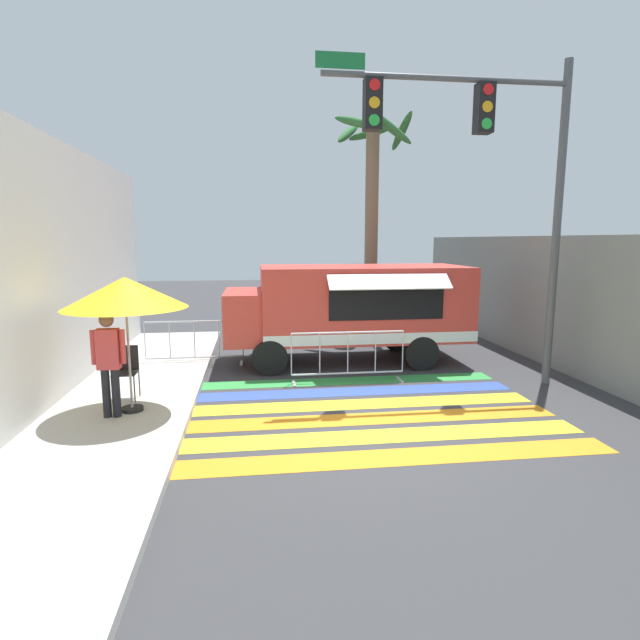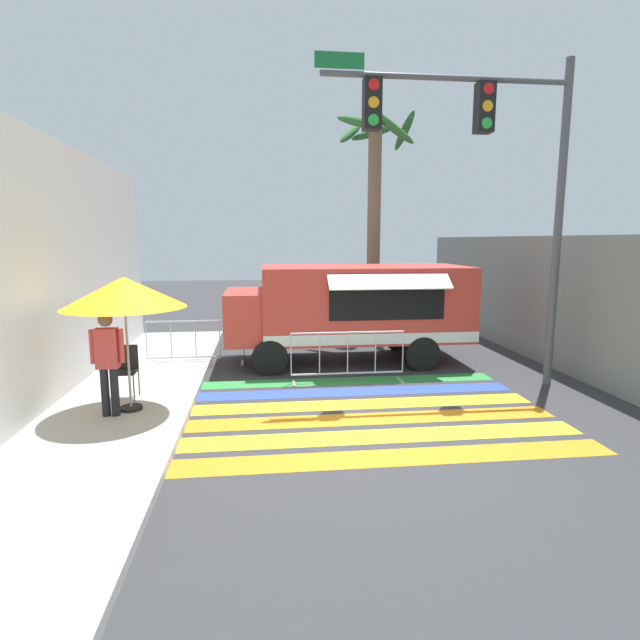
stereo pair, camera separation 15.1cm
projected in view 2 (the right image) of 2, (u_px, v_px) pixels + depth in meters
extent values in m
plane|color=#38383A|center=(369.00, 424.00, 8.14)|extent=(60.00, 60.00, 0.00)
cube|color=#B7B5AD|center=(35.00, 434.00, 7.54)|extent=(4.40, 16.00, 0.14)
cube|color=gray|center=(561.00, 303.00, 11.42)|extent=(0.20, 16.00, 3.06)
cube|color=orange|center=(389.00, 458.00, 6.85)|extent=(6.40, 0.56, 0.01)
cube|color=yellow|center=(377.00, 436.00, 7.60)|extent=(6.40, 0.56, 0.01)
cube|color=orange|center=(366.00, 419.00, 8.34)|extent=(6.40, 0.56, 0.01)
cube|color=yellow|center=(358.00, 404.00, 9.09)|extent=(6.40, 0.56, 0.01)
cube|color=#334FB2|center=(351.00, 392.00, 9.83)|extent=(6.40, 0.56, 0.01)
cube|color=green|center=(344.00, 381.00, 10.58)|extent=(6.40, 0.56, 0.01)
cube|color=#D13D33|center=(364.00, 302.00, 12.15)|extent=(4.91, 2.29, 1.75)
cube|color=#D13D33|center=(263.00, 315.00, 11.92)|extent=(1.73, 2.10, 1.18)
cube|color=#1E232D|center=(228.00, 304.00, 11.77)|extent=(0.06, 1.83, 0.45)
cube|color=black|center=(387.00, 302.00, 11.03)|extent=(2.60, 0.03, 0.79)
cube|color=white|center=(390.00, 282.00, 10.75)|extent=(2.70, 0.43, 0.31)
cube|color=white|center=(374.00, 339.00, 11.13)|extent=(4.91, 0.01, 0.24)
cylinder|color=black|center=(270.00, 357.00, 11.03)|extent=(0.79, 0.22, 0.79)
cylinder|color=black|center=(269.00, 339.00, 13.09)|extent=(0.79, 0.22, 0.79)
cylinder|color=black|center=(422.00, 353.00, 11.42)|extent=(0.79, 0.22, 0.79)
cylinder|color=black|center=(397.00, 336.00, 13.49)|extent=(0.79, 0.22, 0.79)
cylinder|color=#515456|center=(558.00, 229.00, 9.85)|extent=(0.16, 0.16, 6.35)
cylinder|color=#515456|center=(448.00, 78.00, 9.15)|extent=(4.75, 0.11, 0.11)
cube|color=black|center=(484.00, 108.00, 9.28)|extent=(0.32, 0.28, 0.90)
cylinder|color=red|center=(489.00, 89.00, 9.10)|extent=(0.20, 0.02, 0.20)
cylinder|color=#F2A519|center=(488.00, 106.00, 9.14)|extent=(0.20, 0.02, 0.20)
cylinder|color=green|center=(487.00, 123.00, 9.19)|extent=(0.20, 0.02, 0.20)
cube|color=black|center=(372.00, 104.00, 9.04)|extent=(0.32, 0.28, 0.90)
cylinder|color=red|center=(374.00, 84.00, 8.85)|extent=(0.20, 0.02, 0.20)
cylinder|color=#F2A519|center=(374.00, 102.00, 8.90)|extent=(0.20, 0.02, 0.20)
cylinder|color=green|center=(373.00, 120.00, 8.95)|extent=(0.20, 0.02, 0.20)
cube|color=#197238|center=(340.00, 60.00, 8.86)|extent=(0.90, 0.02, 0.28)
cylinder|color=black|center=(131.00, 408.00, 8.39)|extent=(0.36, 0.36, 0.06)
cylinder|color=#B2B2B7|center=(127.00, 345.00, 8.22)|extent=(0.04, 0.04, 2.24)
cone|color=yellow|center=(124.00, 292.00, 8.08)|extent=(1.97, 1.97, 0.51)
cylinder|color=#4C4C51|center=(112.00, 389.00, 8.74)|extent=(0.02, 0.02, 0.47)
cylinder|color=#4C4C51|center=(134.00, 389.00, 8.79)|extent=(0.02, 0.02, 0.47)
cylinder|color=#4C4C51|center=(118.00, 383.00, 9.11)|extent=(0.02, 0.02, 0.47)
cylinder|color=#4C4C51|center=(139.00, 383.00, 9.15)|extent=(0.02, 0.02, 0.47)
cube|color=black|center=(125.00, 372.00, 8.91)|extent=(0.40, 0.40, 0.03)
cube|color=black|center=(127.00, 357.00, 9.05)|extent=(0.40, 0.03, 0.45)
cylinder|color=black|center=(105.00, 392.00, 8.05)|extent=(0.13, 0.13, 0.80)
cylinder|color=black|center=(115.00, 392.00, 8.06)|extent=(0.13, 0.13, 0.80)
cube|color=#CC3F3F|center=(107.00, 348.00, 7.94)|extent=(0.34, 0.20, 0.65)
cylinder|color=#CC3F3F|center=(92.00, 347.00, 7.91)|extent=(0.09, 0.09, 0.55)
cylinder|color=#CC3F3F|center=(121.00, 346.00, 7.96)|extent=(0.09, 0.09, 0.55)
sphere|color=brown|center=(105.00, 320.00, 7.87)|extent=(0.22, 0.22, 0.22)
cylinder|color=#B7BABF|center=(348.00, 333.00, 10.33)|extent=(2.37, 0.04, 0.04)
cylinder|color=#B7BABF|center=(347.00, 373.00, 10.47)|extent=(2.37, 0.04, 0.04)
cylinder|color=#B7BABF|center=(291.00, 355.00, 10.27)|extent=(0.02, 0.02, 0.87)
cylinder|color=#B7BABF|center=(320.00, 354.00, 10.34)|extent=(0.02, 0.02, 0.87)
cylinder|color=#B7BABF|center=(348.00, 353.00, 10.40)|extent=(0.02, 0.02, 0.87)
cylinder|color=#B7BABF|center=(375.00, 352.00, 10.47)|extent=(0.02, 0.02, 0.87)
cylinder|color=#B7BABF|center=(403.00, 352.00, 10.54)|extent=(0.02, 0.02, 0.87)
cube|color=#B7BABF|center=(294.00, 383.00, 10.37)|extent=(0.06, 0.44, 0.03)
cube|color=#B7BABF|center=(400.00, 380.00, 10.63)|extent=(0.06, 0.44, 0.03)
cylinder|color=#B7BABF|center=(195.00, 321.00, 11.79)|extent=(2.27, 0.04, 0.04)
cylinder|color=#B7BABF|center=(196.00, 357.00, 11.93)|extent=(2.27, 0.04, 0.04)
cylinder|color=#B7BABF|center=(146.00, 340.00, 11.73)|extent=(0.02, 0.02, 0.87)
cylinder|color=#B7BABF|center=(171.00, 340.00, 11.80)|extent=(0.02, 0.02, 0.87)
cylinder|color=#B7BABF|center=(196.00, 339.00, 11.86)|extent=(0.02, 0.02, 0.87)
cylinder|color=#B7BABF|center=(220.00, 339.00, 11.93)|extent=(0.02, 0.02, 0.87)
cylinder|color=#B7BABF|center=(244.00, 338.00, 11.99)|extent=(0.02, 0.02, 0.87)
cube|color=#B7BABF|center=(150.00, 366.00, 11.84)|extent=(0.06, 0.44, 0.03)
cube|color=#B7BABF|center=(242.00, 363.00, 12.08)|extent=(0.06, 0.44, 0.03)
cylinder|color=#7A664C|center=(374.00, 235.00, 15.01)|extent=(0.39, 0.39, 6.21)
sphere|color=#2D6B33|center=(376.00, 122.00, 14.49)|extent=(0.60, 0.60, 0.60)
ellipsoid|color=#2D6B33|center=(404.00, 131.00, 14.67)|extent=(0.32, 1.69, 1.00)
ellipsoid|color=#2D6B33|center=(374.00, 133.00, 15.21)|extent=(1.45, 0.46, 0.61)
ellipsoid|color=#2D6B33|center=(351.00, 133.00, 14.89)|extent=(1.05, 1.38, 0.93)
ellipsoid|color=#2D6B33|center=(361.00, 123.00, 13.86)|extent=(1.37, 1.29, 0.72)
ellipsoid|color=#2D6B33|center=(390.00, 125.00, 13.71)|extent=(1.66, 0.61, 1.10)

